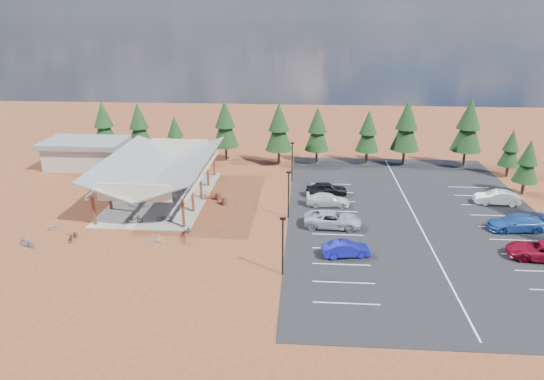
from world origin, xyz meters
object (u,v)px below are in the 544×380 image
object	(u,v)px
car_1	(346,249)
car_3	(328,200)
bike_4	(165,217)
bike_pavilion	(160,166)
car_9	(497,198)
bike_2	(140,184)
car_4	(327,189)
lamp_post_2	(292,159)
trash_bin_0	(224,201)
bike_13	(157,239)
bike_0	(134,219)
bike_7	(182,180)
bike_9	(54,225)
outbuilding	(86,153)
trash_bin_1	(218,197)
bike_10	(27,243)
car_6	(541,251)
bike_5	(176,196)
bike_6	(188,188)
bike_1	(135,202)
bike_12	(185,231)
lamp_post_1	(288,191)
car_2	(333,219)
bike_11	(185,238)
bike_8	(73,236)
car_7	(517,223)
bike_15	(209,195)
bike_3	(153,177)

from	to	relation	value
car_1	car_3	size ratio (longest dim) A/B	0.88
bike_4	bike_pavilion	bearing A→B (deg)	4.88
bike_pavilion	car_3	world-z (taller)	bike_pavilion
car_9	bike_2	bearing A→B (deg)	-90.44
bike_pavilion	car_4	size ratio (longest dim) A/B	4.04
bike_pavilion	lamp_post_2	world-z (taller)	lamp_post_2
trash_bin_0	bike_13	world-z (taller)	bike_13
car_9	bike_0	bearing A→B (deg)	-75.44
bike_7	bike_9	world-z (taller)	bike_7
outbuilding	trash_bin_1	world-z (taller)	outbuilding
trash_bin_0	bike_10	world-z (taller)	bike_10
bike_13	bike_2	bearing A→B (deg)	-174.21
car_1	car_6	distance (m)	17.04
outbuilding	trash_bin_0	world-z (taller)	outbuilding
bike_5	bike_6	xyz separation A→B (m)	(0.75, 2.96, -0.09)
bike_6	car_1	world-z (taller)	car_1
bike_9	bike_13	size ratio (longest dim) A/B	0.94
bike_1	bike_7	distance (m)	8.72
bike_10	car_3	size ratio (longest dim) A/B	0.37
trash_bin_0	bike_12	world-z (taller)	trash_bin_0
lamp_post_1	car_2	bearing A→B (deg)	-25.04
bike_1	bike_9	distance (m)	8.84
bike_4	bike_11	xyz separation A→B (m)	(3.20, -4.52, -0.05)
car_6	bike_11	bearing A→B (deg)	-83.91
trash_bin_0	car_4	bearing A→B (deg)	17.77
bike_8	trash_bin_1	bearing A→B (deg)	43.50
bike_2	car_6	distance (m)	43.92
bike_pavilion	car_3	size ratio (longest dim) A/B	4.03
car_1	bike_6	bearing A→B (deg)	39.51
bike_7	bike_10	bearing A→B (deg)	160.47
bike_4	car_7	bearing A→B (deg)	-102.13
car_1	bike_15	bearing A→B (deg)	39.04
lamp_post_1	bike_3	world-z (taller)	lamp_post_1
bike_10	car_9	distance (m)	49.33
bike_7	car_4	world-z (taller)	car_4
bike_1	bike_3	bearing A→B (deg)	-14.67
bike_9	bike_3	bearing A→B (deg)	-80.07
trash_bin_0	outbuilding	bearing A→B (deg)	149.23
bike_4	bike_5	xyz separation A→B (m)	(-0.42, 6.02, 0.08)
bike_pavilion	bike_1	size ratio (longest dim) A/B	10.92
bike_6	car_2	size ratio (longest dim) A/B	0.27
car_3	car_6	distance (m)	21.39
lamp_post_2	bike_11	size ratio (longest dim) A/B	3.23
bike_3	bike_5	distance (m)	8.15
car_1	bike_8	bearing A→B (deg)	76.89
bike_10	bike_0	bearing A→B (deg)	146.91
lamp_post_1	bike_5	bearing A→B (deg)	163.56
bike_1	bike_9	xyz separation A→B (m)	(-6.21, -6.29, -0.19)
bike_0	bike_10	size ratio (longest dim) A/B	0.98
trash_bin_1	bike_6	distance (m)	4.76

